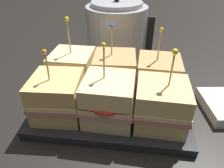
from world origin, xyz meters
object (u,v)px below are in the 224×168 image
kettle_steel (117,33)px  sandwich_back_right (158,76)px  serving_platter (112,105)px  sandwich_front_center (108,100)px  sandwich_front_right (161,104)px  sandwich_back_center (114,73)px  sandwich_back_left (73,70)px  sandwich_front_left (58,97)px

kettle_steel → sandwich_back_right: bearing=-59.6°
serving_platter → kettle_steel: kettle_steel is taller
kettle_steel → sandwich_front_center: bearing=-87.1°
serving_platter → sandwich_front_right: bearing=-27.5°
sandwich_front_right → sandwich_back_center: bearing=134.7°
serving_platter → sandwich_front_right: sandwich_front_right is taller
sandwich_front_center → sandwich_back_center: size_ratio=0.99×
sandwich_front_center → sandwich_front_right: 0.10m
sandwich_back_left → sandwich_back_center: sandwich_back_left is taller
sandwich_back_right → kettle_steel: size_ratio=0.77×
sandwich_back_left → sandwich_back_center: size_ratio=1.08×
sandwich_front_center → kettle_steel: 0.31m
sandwich_front_right → sandwich_back_center: (-0.10, 0.10, 0.00)m
sandwich_front_right → sandwich_front_center: bearing=-179.9°
serving_platter → sandwich_front_left: 0.13m
sandwich_back_center → sandwich_back_right: size_ratio=1.01×
sandwich_back_center → sandwich_back_left: bearing=180.0°
sandwich_back_left → sandwich_front_right: bearing=-27.1°
serving_platter → sandwich_front_left: (-0.10, -0.05, 0.05)m
sandwich_back_center → kettle_steel: (-0.02, 0.20, 0.03)m
sandwich_front_center → sandwich_back_center: (-0.00, 0.10, -0.00)m
serving_platter → sandwich_front_right: (0.10, -0.05, 0.05)m
sandwich_back_left → sandwich_front_left: bearing=-90.7°
sandwich_front_right → sandwich_back_right: size_ratio=0.98×
kettle_steel → sandwich_front_left: bearing=-105.7°
sandwich_back_left → sandwich_back_center: (0.10, -0.00, -0.00)m
sandwich_back_center → sandwich_front_center: bearing=-89.7°
sandwich_front_right → sandwich_back_left: 0.23m
sandwich_front_left → kettle_steel: bearing=74.3°
serving_platter → sandwich_front_center: (-0.00, -0.05, 0.05)m
sandwich_front_right → sandwich_back_right: 0.10m
sandwich_front_center → sandwich_back_left: size_ratio=0.92×
sandwich_front_left → sandwich_back_left: (0.00, 0.10, 0.00)m
sandwich_front_center → kettle_steel: bearing=92.9°
sandwich_front_left → kettle_steel: (0.09, 0.30, 0.03)m
sandwich_back_center → sandwich_back_right: 0.10m
serving_platter → sandwich_back_right: bearing=27.0°
sandwich_front_left → kettle_steel: kettle_steel is taller
sandwich_front_left → sandwich_back_right: sandwich_back_right is taller
sandwich_front_right → sandwich_back_center: sandwich_back_center is taller
sandwich_back_center → sandwich_back_right: (0.10, 0.00, -0.00)m
serving_platter → sandwich_back_left: size_ratio=1.90×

